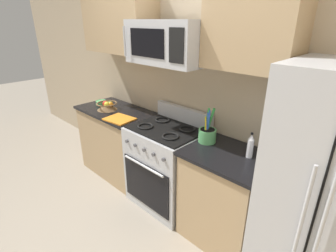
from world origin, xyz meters
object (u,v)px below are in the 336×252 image
(utensil_crock, at_px, (207,134))
(bottle_vinegar, at_px, (250,146))
(range_oven, at_px, (166,165))
(refrigerator, at_px, (328,198))
(cutting_board, at_px, (119,119))
(fruit_basket, at_px, (107,106))
(prep_bowl, at_px, (101,102))
(microwave, at_px, (168,42))

(utensil_crock, relative_size, bottle_vinegar, 1.50)
(range_oven, distance_m, refrigerator, 1.58)
(cutting_board, height_order, bottle_vinegar, bottle_vinegar)
(fruit_basket, bearing_deg, utensil_crock, 5.01)
(prep_bowl, bearing_deg, microwave, 1.34)
(fruit_basket, bearing_deg, bottle_vinegar, 4.08)
(utensil_crock, bearing_deg, range_oven, -172.35)
(microwave, relative_size, cutting_board, 2.53)
(range_oven, bearing_deg, prep_bowl, -179.88)
(range_oven, height_order, bottle_vinegar, bottle_vinegar)
(fruit_basket, height_order, prep_bowl, fruit_basket)
(cutting_board, bearing_deg, prep_bowl, 165.41)
(range_oven, xyz_separation_m, refrigerator, (1.53, -0.02, 0.41))
(range_oven, bearing_deg, refrigerator, -0.65)
(microwave, height_order, utensil_crock, microwave)
(range_oven, xyz_separation_m, microwave, (-0.00, 0.03, 1.31))
(refrigerator, distance_m, bottle_vinegar, 0.64)
(bottle_vinegar, bearing_deg, utensil_crock, -179.13)
(cutting_board, bearing_deg, range_oven, 16.15)
(bottle_vinegar, relative_size, prep_bowl, 1.54)
(fruit_basket, relative_size, prep_bowl, 1.80)
(microwave, height_order, cutting_board, microwave)
(cutting_board, xyz_separation_m, prep_bowl, (-0.65, 0.17, 0.02))
(range_oven, xyz_separation_m, cutting_board, (-0.59, -0.17, 0.44))
(cutting_board, bearing_deg, bottle_vinegar, 9.17)
(cutting_board, relative_size, prep_bowl, 2.17)
(refrigerator, xyz_separation_m, bottle_vinegar, (-0.62, 0.09, 0.13))
(utensil_crock, distance_m, bottle_vinegar, 0.43)
(prep_bowl, bearing_deg, bottle_vinegar, 1.95)
(utensil_crock, bearing_deg, fruit_basket, -174.99)
(fruit_basket, relative_size, cutting_board, 0.83)
(fruit_basket, relative_size, bottle_vinegar, 1.17)
(refrigerator, height_order, cutting_board, refrigerator)
(range_oven, distance_m, utensil_crock, 0.70)
(fruit_basket, bearing_deg, range_oven, 3.74)
(microwave, xyz_separation_m, prep_bowl, (-1.23, -0.03, -0.84))
(utensil_crock, bearing_deg, microwave, -175.49)
(refrigerator, xyz_separation_m, utensil_crock, (-1.05, 0.08, 0.11))
(fruit_basket, bearing_deg, refrigerator, 1.08)
(range_oven, distance_m, bottle_vinegar, 1.05)
(range_oven, bearing_deg, cutting_board, -163.85)
(refrigerator, xyz_separation_m, fruit_basket, (-2.52, -0.05, 0.08))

